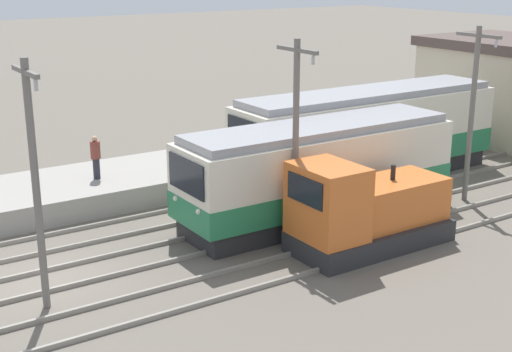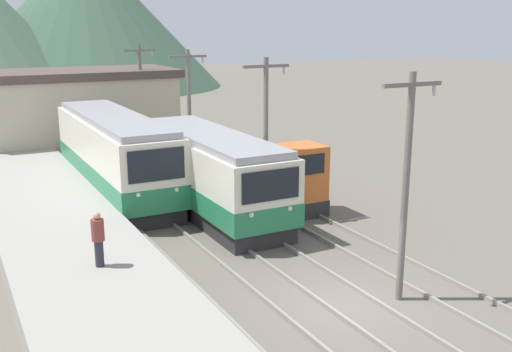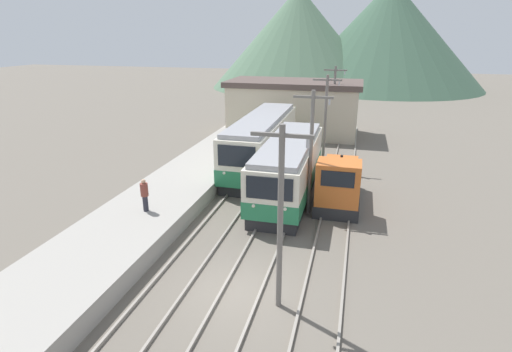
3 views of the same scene
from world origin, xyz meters
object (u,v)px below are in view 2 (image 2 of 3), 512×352
at_px(shunting_locomotive, 277,179).
at_px(catenary_mast_far, 189,109).
at_px(commuter_train_left, 115,158).
at_px(catenary_mast_mid, 266,134).
at_px(catenary_mast_near, 406,180).
at_px(person_on_platform, 98,237).
at_px(commuter_train_center, 211,176).
at_px(catenary_mast_distant, 141,93).

distance_m(shunting_locomotive, catenary_mast_far, 7.12).
bearing_deg(commuter_train_left, catenary_mast_far, 16.08).
bearing_deg(catenary_mast_far, catenary_mast_mid, -90.00).
distance_m(shunting_locomotive, catenary_mast_near, 10.25).
distance_m(shunting_locomotive, person_on_platform, 10.66).
relative_size(commuter_train_center, catenary_mast_far, 1.59).
height_order(commuter_train_left, commuter_train_center, commuter_train_left).
xyz_separation_m(commuter_train_center, catenary_mast_distant, (1.51, 14.25, 2.01)).
bearing_deg(shunting_locomotive, commuter_train_left, 137.67).
height_order(catenary_mast_near, catenary_mast_mid, same).
bearing_deg(catenary_mast_mid, catenary_mast_distant, 90.00).
bearing_deg(catenary_mast_far, shunting_locomotive, -77.12).
distance_m(catenary_mast_far, person_on_platform, 14.30).
xyz_separation_m(shunting_locomotive, person_on_platform, (-9.16, -5.41, 0.61)).
xyz_separation_m(catenary_mast_distant, person_on_platform, (-7.67, -20.12, -1.82)).
height_order(catenary_mast_near, catenary_mast_far, same).
distance_m(commuter_train_left, catenary_mast_near, 15.84).
bearing_deg(person_on_platform, catenary_mast_mid, 26.06).
height_order(shunting_locomotive, catenary_mast_near, catenary_mast_near).
bearing_deg(commuter_train_center, catenary_mast_near, -81.67).
relative_size(commuter_train_left, catenary_mast_far, 1.86).
height_order(shunting_locomotive, person_on_platform, shunting_locomotive).
distance_m(catenary_mast_near, catenary_mast_distant, 24.55).
distance_m(catenary_mast_distant, person_on_platform, 21.61).
bearing_deg(catenary_mast_near, person_on_platform, 149.98).
relative_size(commuter_train_center, person_on_platform, 6.28).
bearing_deg(person_on_platform, catenary_mast_far, 57.27).
relative_size(catenary_mast_far, catenary_mast_distant, 1.00).
bearing_deg(commuter_train_left, person_on_platform, -107.46).
xyz_separation_m(commuter_train_left, catenary_mast_far, (4.31, 1.24, 1.88)).
bearing_deg(commuter_train_center, catenary_mast_far, 76.05).
xyz_separation_m(catenary_mast_near, catenary_mast_mid, (0.00, 8.18, 0.00)).
bearing_deg(catenary_mast_near, catenary_mast_mid, 90.00).
bearing_deg(shunting_locomotive, commuter_train_center, 171.37).
bearing_deg(catenary_mast_far, person_on_platform, -122.73).
bearing_deg(catenary_mast_mid, commuter_train_center, 125.51).
bearing_deg(catenary_mast_distant, catenary_mast_near, -90.00).
bearing_deg(commuter_train_center, shunting_locomotive, -8.63).
height_order(catenary_mast_far, catenary_mast_distant, same).
bearing_deg(person_on_platform, catenary_mast_distant, 69.13).
xyz_separation_m(commuter_train_left, shunting_locomotive, (5.80, -5.28, -0.55)).
xyz_separation_m(commuter_train_center, catenary_mast_far, (1.51, 6.07, 2.01)).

